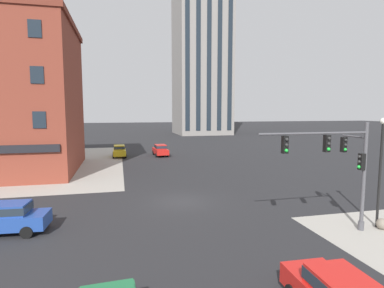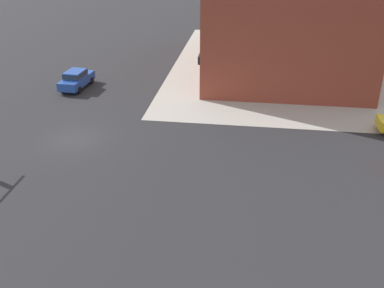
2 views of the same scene
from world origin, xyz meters
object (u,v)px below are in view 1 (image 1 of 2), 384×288
Objects in this scene: car_main_southbound_far at (119,150)px; traffic_signal_main at (342,161)px; bollard_sphere_curb_a at (382,224)px; car_cross_eastbound at (6,217)px; street_lamp_corner_near at (381,161)px; car_main_southbound_near at (160,150)px.

traffic_signal_main is at bearing -69.46° from car_main_southbound_far.
bollard_sphere_curb_a is 20.84m from car_cross_eastbound.
street_lamp_corner_near reaches higher than car_cross_eastbound.
bollard_sphere_curb_a is 35.03m from car_main_southbound_far.
car_cross_eastbound is (-20.40, 4.21, 0.60)m from bollard_sphere_curb_a.
car_cross_eastbound is at bearing 168.35° from bollard_sphere_curb_a.
bollard_sphere_curb_a is at bearing -94.26° from street_lamp_corner_near.
traffic_signal_main is 1.47× the size of car_main_southbound_far.
car_main_southbound_near is at bearing -3.46° from car_main_southbound_far.
traffic_signal_main is at bearing -179.80° from street_lamp_corner_near.
street_lamp_corner_near is (2.53, 0.01, -0.07)m from traffic_signal_main.
street_lamp_corner_near is 1.39× the size of car_cross_eastbound.
car_main_southbound_near is at bearing 105.06° from street_lamp_corner_near.
street_lamp_corner_near is at bearing -65.54° from car_main_southbound_far.
car_main_southbound_near is 0.99× the size of car_cross_eastbound.
bollard_sphere_curb_a is 3.56m from street_lamp_corner_near.
street_lamp_corner_near is (0.03, 0.40, 3.54)m from bollard_sphere_curb_a.
car_main_southbound_far is (-5.96, 0.36, 0.00)m from car_main_southbound_near.
street_lamp_corner_near reaches higher than bollard_sphere_curb_a.
street_lamp_corner_near is at bearing 85.74° from bollard_sphere_curb_a.
car_main_southbound_far is at bearing 110.54° from traffic_signal_main.
traffic_signal_main reaches higher than car_main_southbound_far.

